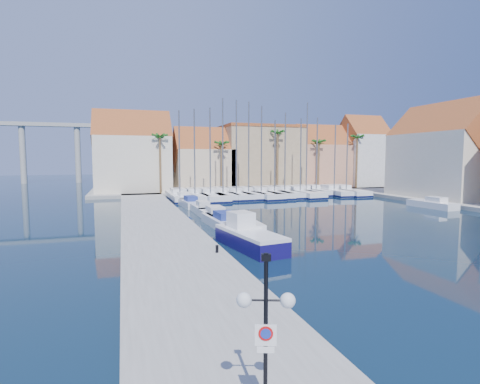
% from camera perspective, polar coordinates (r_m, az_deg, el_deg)
% --- Properties ---
extents(ground, '(260.00, 260.00, 0.00)m').
position_cam_1_polar(ground, '(22.38, 15.35, -10.64)').
color(ground, black).
rests_on(ground, ground).
extents(quay_west, '(6.00, 77.00, 0.50)m').
position_cam_1_polar(quay_west, '(32.17, -12.31, -5.28)').
color(quay_west, gray).
rests_on(quay_west, ground).
extents(shore_north, '(54.00, 16.00, 0.50)m').
position_cam_1_polar(shore_north, '(69.77, 0.73, 0.44)').
color(shore_north, gray).
rests_on(shore_north, ground).
extents(lamp_post, '(1.18, 0.63, 3.61)m').
position_cam_1_polar(lamp_post, '(8.12, 3.95, -17.78)').
color(lamp_post, black).
rests_on(lamp_post, quay_west).
extents(bollard, '(0.18, 0.18, 0.45)m').
position_cam_1_polar(bollard, '(22.22, -3.52, -8.65)').
color(bollard, black).
rests_on(bollard, quay_west).
extents(fishing_boat, '(3.23, 6.85, 2.30)m').
position_cam_1_polar(fishing_boat, '(25.33, 1.29, -6.81)').
color(fishing_boat, '#130D4E').
rests_on(fishing_boat, ground).
extents(motorboat_west_0, '(2.43, 6.90, 1.40)m').
position_cam_1_polar(motorboat_west_0, '(27.52, 1.32, -6.39)').
color(motorboat_west_0, white).
rests_on(motorboat_west_0, ground).
extents(motorboat_west_1, '(2.55, 7.12, 1.40)m').
position_cam_1_polar(motorboat_west_1, '(33.11, -2.53, -4.42)').
color(motorboat_west_1, white).
rests_on(motorboat_west_1, ground).
extents(motorboat_west_2, '(2.16, 6.37, 1.40)m').
position_cam_1_polar(motorboat_west_2, '(36.83, -4.00, -3.44)').
color(motorboat_west_2, white).
rests_on(motorboat_west_2, ground).
extents(motorboat_west_3, '(1.76, 5.28, 1.40)m').
position_cam_1_polar(motorboat_west_3, '(41.28, -5.79, -2.52)').
color(motorboat_west_3, white).
rests_on(motorboat_west_3, ground).
extents(motorboat_west_4, '(2.29, 5.91, 1.40)m').
position_cam_1_polar(motorboat_west_4, '(46.90, -7.66, -1.62)').
color(motorboat_west_4, white).
rests_on(motorboat_west_4, ground).
extents(motorboat_west_5, '(2.59, 7.24, 1.40)m').
position_cam_1_polar(motorboat_west_5, '(51.67, -8.56, -1.00)').
color(motorboat_west_5, white).
rests_on(motorboat_west_5, ground).
extents(motorboat_east_1, '(2.35, 6.22, 1.40)m').
position_cam_1_polar(motorboat_east_1, '(50.96, 27.27, -1.61)').
color(motorboat_east_1, white).
rests_on(motorboat_east_1, ground).
extents(sailboat_0, '(2.99, 11.08, 12.71)m').
position_cam_1_polar(sailboat_0, '(54.71, -9.23, -0.60)').
color(sailboat_0, white).
rests_on(sailboat_0, ground).
extents(sailboat_1, '(3.05, 10.47, 12.95)m').
position_cam_1_polar(sailboat_1, '(54.70, -6.97, -0.56)').
color(sailboat_1, white).
rests_on(sailboat_1, ground).
extents(sailboat_2, '(3.55, 12.14, 13.12)m').
position_cam_1_polar(sailboat_2, '(54.81, -4.71, -0.55)').
color(sailboat_2, white).
rests_on(sailboat_2, ground).
extents(sailboat_3, '(3.65, 11.46, 14.72)m').
position_cam_1_polar(sailboat_3, '(56.25, -2.74, -0.36)').
color(sailboat_3, white).
rests_on(sailboat_3, ground).
extents(sailboat_4, '(3.22, 10.53, 14.45)m').
position_cam_1_polar(sailboat_4, '(56.22, -0.76, -0.35)').
color(sailboat_4, white).
rests_on(sailboat_4, ground).
extents(sailboat_5, '(3.18, 10.88, 14.37)m').
position_cam_1_polar(sailboat_5, '(57.26, 1.14, -0.25)').
color(sailboat_5, white).
rests_on(sailboat_5, ground).
extents(sailboat_6, '(3.94, 12.02, 13.75)m').
position_cam_1_polar(sailboat_6, '(57.36, 2.97, -0.27)').
color(sailboat_6, white).
rests_on(sailboat_6, ground).
extents(sailboat_7, '(3.95, 11.86, 11.79)m').
position_cam_1_polar(sailboat_7, '(58.67, 5.07, -0.18)').
color(sailboat_7, white).
rests_on(sailboat_7, ground).
extents(sailboat_8, '(3.31, 11.29, 12.99)m').
position_cam_1_polar(sailboat_8, '(59.57, 6.58, -0.10)').
color(sailboat_8, white).
rests_on(sailboat_8, ground).
extents(sailboat_9, '(3.91, 12.13, 12.12)m').
position_cam_1_polar(sailboat_9, '(60.03, 8.82, -0.10)').
color(sailboat_9, white).
rests_on(sailboat_9, ground).
extents(sailboat_10, '(2.53, 9.11, 14.81)m').
position_cam_1_polar(sailboat_10, '(62.02, 9.82, 0.13)').
color(sailboat_10, white).
rests_on(sailboat_10, ground).
extents(sailboat_11, '(2.79, 8.54, 12.54)m').
position_cam_1_polar(sailboat_11, '(62.99, 11.35, 0.16)').
color(sailboat_11, white).
rests_on(sailboat_11, ground).
extents(sailboat_12, '(3.32, 10.42, 11.35)m').
position_cam_1_polar(sailboat_12, '(63.20, 13.89, 0.08)').
color(sailboat_12, white).
rests_on(sailboat_12, ground).
extents(sailboat_13, '(2.99, 11.19, 11.56)m').
position_cam_1_polar(sailboat_13, '(64.11, 15.56, 0.11)').
color(sailboat_13, white).
rests_on(sailboat_13, ground).
extents(building_0, '(12.30, 9.00, 13.50)m').
position_cam_1_polar(building_0, '(65.05, -16.03, 5.43)').
color(building_0, beige).
rests_on(building_0, shore_north).
extents(building_1, '(10.30, 8.00, 11.00)m').
position_cam_1_polar(building_1, '(66.48, -5.58, 4.54)').
color(building_1, beige).
rests_on(building_1, shore_north).
extents(building_2, '(14.20, 10.20, 11.50)m').
position_cam_1_polar(building_2, '(70.53, 3.06, 5.37)').
color(building_2, tan).
rests_on(building_2, shore_north).
extents(building_3, '(10.30, 8.00, 12.00)m').
position_cam_1_polar(building_3, '(74.72, 12.01, 4.95)').
color(building_3, tan).
rests_on(building_3, shore_north).
extents(building_4, '(8.30, 8.00, 14.00)m').
position_cam_1_polar(building_4, '(78.73, 18.12, 5.62)').
color(building_4, silver).
rests_on(building_4, shore_north).
extents(building_6, '(9.00, 14.30, 13.50)m').
position_cam_1_polar(building_6, '(60.70, 28.76, 5.02)').
color(building_6, beige).
rests_on(building_6, shore_east).
extents(palm_0, '(2.60, 2.60, 10.15)m').
position_cam_1_polar(palm_0, '(60.38, -12.13, 7.97)').
color(palm_0, brown).
rests_on(palm_0, shore_north).
extents(palm_1, '(2.60, 2.60, 9.15)m').
position_cam_1_polar(palm_1, '(62.10, -2.82, 7.13)').
color(palm_1, brown).
rests_on(palm_1, shore_north).
extents(palm_2, '(2.60, 2.60, 11.15)m').
position_cam_1_polar(palm_2, '(65.46, 5.77, 8.66)').
color(palm_2, brown).
rests_on(palm_2, shore_north).
extents(palm_3, '(2.60, 2.60, 9.65)m').
position_cam_1_polar(palm_3, '(68.94, 11.93, 7.23)').
color(palm_3, brown).
rests_on(palm_3, shore_north).
extents(palm_4, '(2.60, 2.60, 10.65)m').
position_cam_1_polar(palm_4, '(73.23, 17.45, 7.71)').
color(palm_4, brown).
rests_on(palm_4, shore_north).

